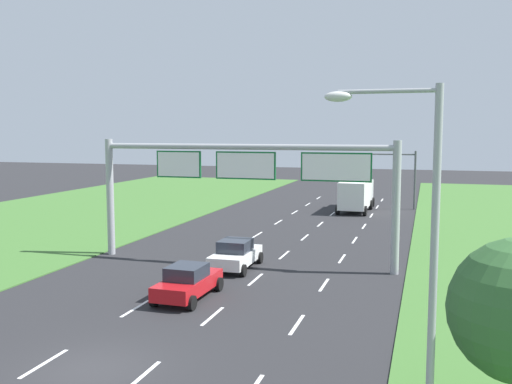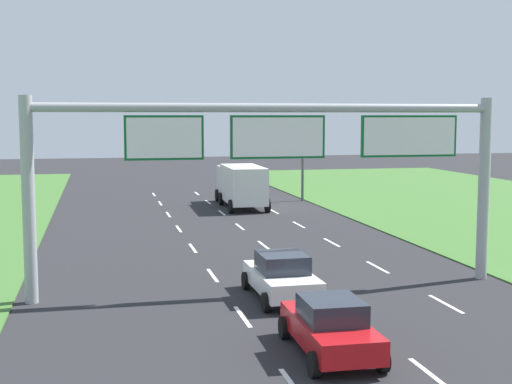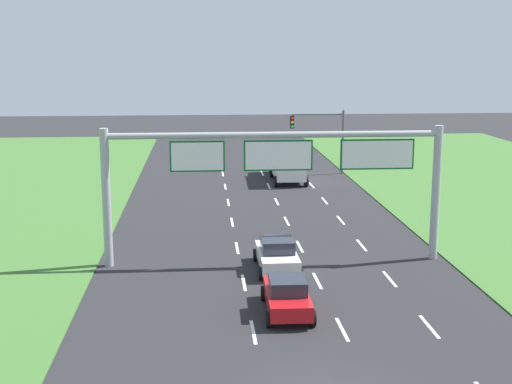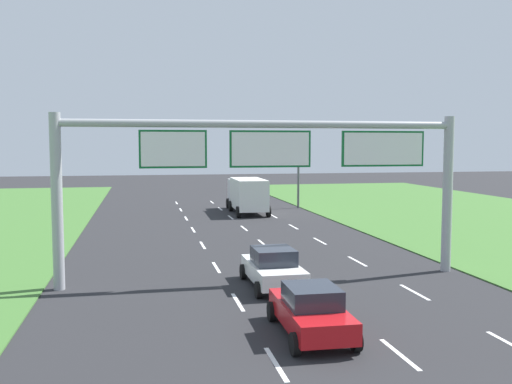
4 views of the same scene
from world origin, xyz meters
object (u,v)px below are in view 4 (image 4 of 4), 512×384
object	(u,v)px
car_near_red	(311,311)
traffic_light_mast	(278,165)
box_truck	(247,194)
sign_gantry	(273,163)
car_lead_silver	(273,268)

from	to	relation	value
car_near_red	traffic_light_mast	world-z (taller)	traffic_light_mast
box_truck	traffic_light_mast	bearing A→B (deg)	38.77
box_truck	sign_gantry	distance (m)	24.04
car_near_red	car_lead_silver	world-z (taller)	car_lead_silver
car_near_red	car_lead_silver	bearing A→B (deg)	88.97
car_lead_silver	sign_gantry	size ratio (longest dim) A/B	0.25
sign_gantry	traffic_light_mast	size ratio (longest dim) A/B	3.08
car_near_red	sign_gantry	world-z (taller)	sign_gantry
car_lead_silver	sign_gantry	xyz separation A→B (m)	(0.28, 1.28, 4.18)
car_lead_silver	sign_gantry	distance (m)	4.38
sign_gantry	box_truck	bearing A→B (deg)	82.13
car_lead_silver	traffic_light_mast	bearing A→B (deg)	75.66
sign_gantry	traffic_light_mast	distance (m)	26.92
car_lead_silver	box_truck	world-z (taller)	box_truck
sign_gantry	traffic_light_mast	world-z (taller)	sign_gantry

